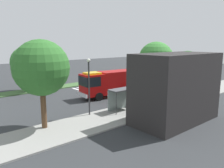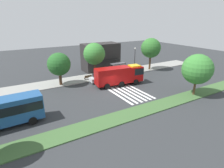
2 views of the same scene
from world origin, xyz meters
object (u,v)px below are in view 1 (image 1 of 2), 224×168
bus_stop_shelter (122,94)px  fire_truck (111,82)px  transit_bus (167,68)px  bench_west_of_shelter (164,95)px  median_tree_far_west (153,54)px  sidewalk_tree_far_west (187,65)px  parked_car_west (142,91)px  street_lamp (89,82)px  sidewalk_tree_west (156,59)px  bench_near_shelter (145,100)px  median_tree_west (27,62)px  sidewalk_tree_east (41,68)px

bus_stop_shelter → fire_truck: bearing=-120.1°
transit_bus → bench_west_of_shelter: size_ratio=6.39×
median_tree_far_west → sidewalk_tree_far_west: bearing=53.3°
parked_car_west → street_lamp: street_lamp is taller
transit_bus → median_tree_far_west: size_ratio=1.55×
fire_truck → bus_stop_shelter: 7.02m
bus_stop_shelter → sidewalk_tree_west: sidewalk_tree_west is taller
transit_bus → street_lamp: (28.08, 10.66, 1.53)m
median_tree_far_west → parked_car_west: bearing=35.8°
street_lamp → sidewalk_tree_far_west: sidewalk_tree_far_west is taller
parked_car_west → bench_west_of_shelter: 3.06m
sidewalk_tree_far_west → transit_bus: bearing=-133.7°
street_lamp → sidewalk_tree_west: size_ratio=0.77×
bench_west_of_shelter → sidewalk_tree_west: size_ratio=0.21×
bench_near_shelter → bench_west_of_shelter: 3.73m
transit_bus → street_lamp: bearing=-160.6°
bench_near_shelter → sidewalk_tree_west: size_ratio=0.21×
parked_car_west → sidewalk_tree_west: size_ratio=0.59×
sidewalk_tree_far_west → sidewalk_tree_west: size_ratio=0.82×
street_lamp → sidewalk_tree_far_west: bearing=178.7°
transit_bus → bench_west_of_shelter: (16.51, 11.49, -1.50)m
median_tree_west → parked_car_west: bearing=126.5°
median_tree_far_west → transit_bus: bearing=72.9°
fire_truck → sidewalk_tree_east: size_ratio=1.27×
parked_car_west → bench_west_of_shelter: size_ratio=2.80×
bus_stop_shelter → sidewalk_tree_far_west: bearing=-178.2°
street_lamp → median_tree_far_west: median_tree_far_west is taller
bench_west_of_shelter → median_tree_west: size_ratio=0.23×
parked_car_west → bench_west_of_shelter: (-1.53, 2.63, -0.31)m
bus_stop_shelter → transit_bus: bearing=-154.7°
transit_bus → bench_near_shelter: size_ratio=6.39×
transit_bus → bench_near_shelter: transit_bus is taller
transit_bus → street_lamp: 30.08m
fire_truck → street_lamp: bearing=42.2°
sidewalk_tree_far_west → median_tree_west: size_ratio=0.91×
bus_stop_shelter → sidewalk_tree_west: bearing=-176.1°
median_tree_far_west → sidewalk_tree_east: bearing=25.2°
street_lamp → median_tree_far_west: bearing=-151.7°
bus_stop_shelter → bench_near_shelter: bus_stop_shelter is taller
bench_west_of_shelter → transit_bus: bearing=-145.2°
fire_truck → median_tree_west: median_tree_west is taller
fire_truck → street_lamp: street_lamp is taller
fire_truck → bus_stop_shelter: (3.52, 6.08, -0.17)m
sidewalk_tree_west → bench_near_shelter: bearing=10.6°
bus_stop_shelter → median_tree_far_west: (-25.89, -16.80, 2.91)m
parked_car_west → bus_stop_shelter: bearing=25.5°
street_lamp → median_tree_west: size_ratio=0.85×
parked_car_west → sidewalk_tree_west: (-0.12, 2.20, 4.55)m
transit_bus → sidewalk_tree_far_west: (10.56, 11.06, 2.10)m
parked_car_west → median_tree_far_west: 24.57m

